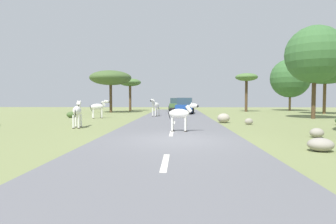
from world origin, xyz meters
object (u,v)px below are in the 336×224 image
object	(u,v)px
tree_4	(246,78)
rock_3	(321,145)
zebra_2	(77,111)
tree_0	(315,55)
tree_6	(325,76)
tree_7	(290,78)
zebra_1	(98,107)
rock_2	(224,118)
rock_0	(317,133)
car_0	(185,106)
bush_1	(72,115)
zebra_0	(155,106)
rock_1	(249,121)
zebra_3	(181,114)
tree_5	(111,78)
tree_3	(130,83)
car_1	(176,105)

from	to	relation	value
tree_4	rock_3	bearing A→B (deg)	-98.65
zebra_2	tree_0	size ratio (longest dim) A/B	0.22
tree_6	tree_7	distance (m)	8.34
tree_6	tree_4	bearing A→B (deg)	146.02
rock_3	tree_0	bearing A→B (deg)	65.62
zebra_1	tree_4	world-z (taller)	tree_4
rock_2	rock_0	bearing A→B (deg)	-68.84
tree_7	rock_0	xyz separation A→B (m)	(-9.66, -27.91, -4.37)
car_0	bush_1	world-z (taller)	car_0
zebra_0	tree_4	size ratio (longest dim) A/B	0.34
zebra_2	tree_6	distance (m)	27.38
zebra_1	zebra_2	xyz separation A→B (m)	(1.09, -7.95, -0.00)
rock_1	tree_7	bearing A→B (deg)	63.18
tree_4	rock_3	xyz separation A→B (m)	(-4.24, -27.84, -4.13)
car_0	tree_4	bearing A→B (deg)	-141.01
zebra_1	rock_0	bearing A→B (deg)	16.93
zebra_3	tree_6	size ratio (longest dim) A/B	0.29
tree_6	rock_1	size ratio (longest dim) A/B	10.06
tree_5	car_0	bearing A→B (deg)	-16.97
tree_0	tree_5	bearing A→B (deg)	153.19
tree_3	zebra_3	bearing A→B (deg)	-74.61
tree_7	rock_2	distance (m)	24.45
zebra_1	bush_1	distance (m)	2.73
zebra_3	tree_0	bearing A→B (deg)	140.41
zebra_1	car_1	size ratio (longest dim) A/B	0.37
rock_0	rock_1	bearing A→B (deg)	103.59
tree_7	bush_1	world-z (taller)	tree_7
tree_6	tree_0	bearing A→B (deg)	-121.83
zebra_1	car_1	bearing A→B (deg)	126.43
zebra_2	rock_3	bearing A→B (deg)	-43.47
bush_1	rock_0	xyz separation A→B (m)	(15.43, -12.17, -0.07)
tree_5	rock_3	xyz separation A→B (m)	(12.82, -24.94, -3.99)
car_1	tree_3	distance (m)	7.17
zebra_2	car_0	world-z (taller)	car_0
zebra_1	bush_1	bearing A→B (deg)	-134.50
zebra_3	tree_0	world-z (taller)	tree_0
tree_0	tree_6	xyz separation A→B (m)	(4.85, 7.81, -1.12)
bush_1	rock_2	size ratio (longest dim) A/B	1.07
zebra_3	tree_7	distance (m)	30.75
tree_0	tree_7	bearing A→B (deg)	75.09
car_1	tree_0	distance (m)	20.04
zebra_1	rock_1	world-z (taller)	zebra_1
zebra_1	tree_7	size ratio (longest dim) A/B	0.22
tree_0	tree_4	xyz separation A→B (m)	(-2.57, 12.82, -1.01)
rock_3	bush_1	bearing A→B (deg)	132.21
tree_6	bush_1	distance (m)	26.99
bush_1	zebra_2	bearing A→B (deg)	-66.90
rock_2	tree_6	bearing A→B (deg)	43.23
zebra_1	tree_3	bearing A→B (deg)	148.49
car_0	tree_3	world-z (taller)	tree_3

